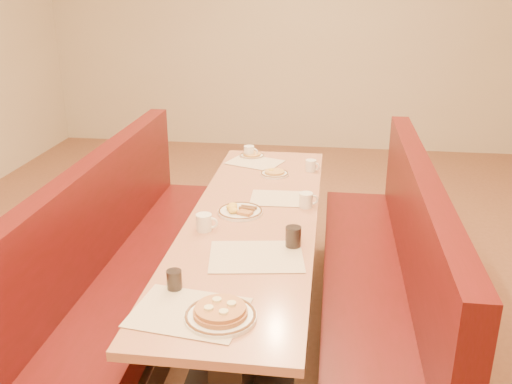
# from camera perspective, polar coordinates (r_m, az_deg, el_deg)

# --- Properties ---
(ground) EXTENTS (8.00, 8.00, 0.00)m
(ground) POSITION_cam_1_polar(r_m,az_deg,el_deg) (3.49, -0.30, -13.93)
(ground) COLOR #9E6647
(ground) RESTS_ON ground
(diner_table) EXTENTS (0.70, 2.50, 0.75)m
(diner_table) POSITION_cam_1_polar(r_m,az_deg,el_deg) (3.29, -0.31, -8.58)
(diner_table) COLOR black
(diner_table) RESTS_ON ground
(booth_left) EXTENTS (0.55, 2.50, 1.05)m
(booth_left) POSITION_cam_1_polar(r_m,az_deg,el_deg) (3.47, -12.50, -7.77)
(booth_left) COLOR #4C3326
(booth_left) RESTS_ON ground
(booth_right) EXTENTS (0.55, 2.50, 1.05)m
(booth_right) POSITION_cam_1_polar(r_m,az_deg,el_deg) (3.29, 12.59, -9.41)
(booth_right) COLOR #4C3326
(booth_right) RESTS_ON ground
(placemat_near_left) EXTENTS (0.48, 0.38, 0.00)m
(placemat_near_left) POSITION_cam_1_polar(r_m,az_deg,el_deg) (2.31, -6.75, -11.84)
(placemat_near_left) COLOR beige
(placemat_near_left) RESTS_ON diner_table
(placemat_near_right) EXTENTS (0.48, 0.39, 0.00)m
(placemat_near_right) POSITION_cam_1_polar(r_m,az_deg,el_deg) (2.70, 0.03, -6.45)
(placemat_near_right) COLOR beige
(placemat_near_right) RESTS_ON diner_table
(placemat_far_left) EXTENTS (0.43, 0.38, 0.00)m
(placemat_far_left) POSITION_cam_1_polar(r_m,az_deg,el_deg) (4.04, -0.11, 3.01)
(placemat_far_left) COLOR beige
(placemat_far_left) RESTS_ON diner_table
(placemat_far_right) EXTENTS (0.35, 0.27, 0.00)m
(placemat_far_right) POSITION_cam_1_polar(r_m,az_deg,el_deg) (3.39, 2.38, -0.64)
(placemat_far_right) COLOR beige
(placemat_far_right) RESTS_ON diner_table
(pancake_plate) EXTENTS (0.28, 0.28, 0.06)m
(pancake_plate) POSITION_cam_1_polar(r_m,az_deg,el_deg) (2.25, -3.58, -12.06)
(pancake_plate) COLOR white
(pancake_plate) RESTS_ON diner_table
(eggs_plate) EXTENTS (0.25, 0.25, 0.05)m
(eggs_plate) POSITION_cam_1_polar(r_m,az_deg,el_deg) (3.18, -1.64, -1.88)
(eggs_plate) COLOR white
(eggs_plate) RESTS_ON diner_table
(extra_plate_mid) EXTENTS (0.19, 0.19, 0.04)m
(extra_plate_mid) POSITION_cam_1_polar(r_m,az_deg,el_deg) (3.79, 1.86, 1.90)
(extra_plate_mid) COLOR white
(extra_plate_mid) RESTS_ON diner_table
(extra_plate_far) EXTENTS (0.18, 0.18, 0.04)m
(extra_plate_far) POSITION_cam_1_polar(r_m,az_deg,el_deg) (4.17, -0.42, 3.69)
(extra_plate_far) COLOR white
(extra_plate_far) RESTS_ON diner_table
(coffee_mug_a) EXTENTS (0.11, 0.08, 0.08)m
(coffee_mug_a) POSITION_cam_1_polar(r_m,az_deg,el_deg) (3.27, 5.08, -0.78)
(coffee_mug_a) COLOR white
(coffee_mug_a) RESTS_ON diner_table
(coffee_mug_b) EXTENTS (0.12, 0.08, 0.09)m
(coffee_mug_b) POSITION_cam_1_polar(r_m,az_deg,el_deg) (2.97, -5.16, -3.02)
(coffee_mug_b) COLOR white
(coffee_mug_b) RESTS_ON diner_table
(coffee_mug_c) EXTENTS (0.10, 0.07, 0.08)m
(coffee_mug_c) POSITION_cam_1_polar(r_m,az_deg,el_deg) (3.87, 5.55, 2.66)
(coffee_mug_c) COLOR white
(coffee_mug_c) RESTS_ON diner_table
(coffee_mug_d) EXTENTS (0.11, 0.08, 0.08)m
(coffee_mug_d) POSITION_cam_1_polar(r_m,az_deg,el_deg) (4.16, -0.66, 4.09)
(coffee_mug_d) COLOR white
(coffee_mug_d) RESTS_ON diner_table
(soda_tumbler_near) EXTENTS (0.06, 0.06, 0.09)m
(soda_tumbler_near) POSITION_cam_1_polar(r_m,az_deg,el_deg) (2.45, -8.17, -8.73)
(soda_tumbler_near) COLOR black
(soda_tumbler_near) RESTS_ON diner_table
(soda_tumbler_mid) EXTENTS (0.08, 0.08, 0.11)m
(soda_tumbler_mid) POSITION_cam_1_polar(r_m,az_deg,el_deg) (2.78, 3.75, -4.53)
(soda_tumbler_mid) COLOR black
(soda_tumbler_mid) RESTS_ON diner_table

